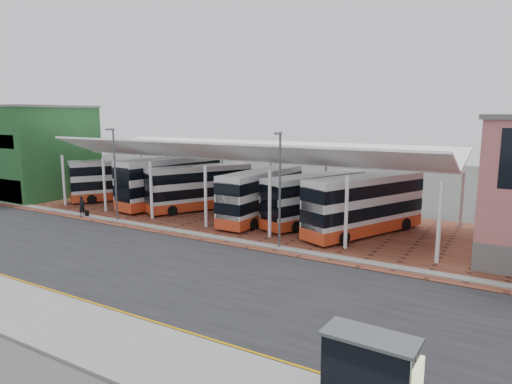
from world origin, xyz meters
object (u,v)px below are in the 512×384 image
bus_3 (262,196)px  bus_5 (365,205)px  bus_4 (315,200)px  bus_2 (199,188)px  bus_1 (171,182)px  bus_0 (122,180)px  bus_shelter (375,368)px  pedestrian (82,206)px

bus_3 → bus_5: 9.18m
bus_3 → bus_4: bearing=13.5°
bus_2 → bus_3: 7.51m
bus_4 → bus_5: size_ratio=0.93×
bus_1 → bus_3: bearing=2.8°
bus_0 → bus_2: size_ratio=0.99×
bus_shelter → bus_2: bearing=139.3°
bus_5 → bus_0: bearing=-158.2°
bus_4 → bus_5: bearing=7.5°
bus_3 → pedestrian: bearing=-153.9°
bus_1 → bus_3: (11.37, -1.06, -0.23)m
bus_1 → bus_shelter: 35.41m
bus_3 → bus_5: (9.18, -0.05, 0.08)m
bus_2 → bus_5: (16.65, -0.82, 0.13)m
bus_0 → bus_3: bus_3 is taller
bus_1 → bus_3: 11.42m
bus_5 → bus_1: bearing=-159.6°
bus_1 → bus_3: size_ratio=1.13×
bus_2 → bus_4: (12.03, 0.25, -0.04)m
bus_0 → pedestrian: (3.16, -7.77, -1.24)m
bus_1 → bus_2: 3.92m
bus_0 → bus_3: (18.06, -0.74, 0.02)m
bus_5 → bus_shelter: bearing=-48.1°
bus_4 → bus_shelter: (11.65, -22.15, -0.53)m
bus_0 → bus_1: bearing=35.1°
bus_3 → pedestrian: size_ratio=5.77×
bus_2 → bus_shelter: size_ratio=3.41×
bus_shelter → bus_0: bearing=149.5°
bus_5 → pedestrian: (-24.08, -6.98, -1.34)m
pedestrian → bus_1: bearing=-32.1°
bus_2 → bus_4: bearing=28.4°
bus_2 → bus_1: bearing=-157.1°
bus_3 → pedestrian: 16.52m
bus_4 → bus_2: bearing=-158.2°
pedestrian → bus_shelter: bus_shelter is taller
bus_2 → bus_4: size_ratio=0.99×
bus_3 → bus_0: bearing=178.5°
bus_4 → pedestrian: (-19.46, -8.05, -1.17)m
bus_3 → bus_4: (4.56, 1.02, -0.09)m
bus_1 → pedestrian: bearing=-105.4°
bus_1 → bus_3: bus_1 is taller
pedestrian → bus_4: bearing=-76.0°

